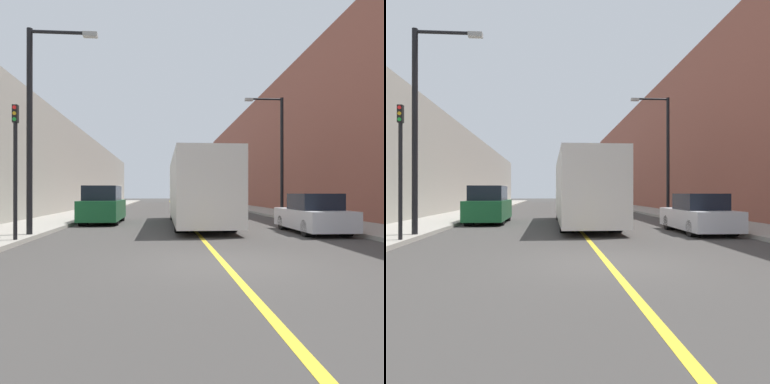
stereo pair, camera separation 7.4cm
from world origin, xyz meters
TOP-DOWN VIEW (x-y plane):
  - ground_plane at (0.00, 0.00)m, footprint 200.00×200.00m
  - sidewalk_left at (-7.28, 30.00)m, footprint 3.14×72.00m
  - sidewalk_right at (7.28, 30.00)m, footprint 3.14×72.00m
  - building_row_left at (-10.85, 30.00)m, footprint 4.00×72.00m
  - building_row_right at (10.85, 30.00)m, footprint 4.00×72.00m
  - road_center_line at (0.00, 30.00)m, footprint 0.16×72.00m
  - bus at (0.36, 10.08)m, footprint 2.52×11.18m
  - parked_suv_left at (-4.50, 11.54)m, footprint 1.90×4.75m
  - car_right_near at (4.61, 6.06)m, footprint 1.80×4.39m
  - street_lamp_left at (-5.80, 5.02)m, footprint 2.43×0.24m
  - street_lamp_right at (5.81, 14.22)m, footprint 2.43×0.24m
  - traffic_light at (-5.92, 3.49)m, footprint 0.16×0.18m

SIDE VIEW (x-z plane):
  - ground_plane at x=0.00m, z-range 0.00..0.00m
  - road_center_line at x=0.00m, z-range 0.00..0.01m
  - sidewalk_left at x=-7.28m, z-range 0.00..0.15m
  - sidewalk_right at x=7.28m, z-range 0.00..0.15m
  - car_right_near at x=4.61m, z-range -0.08..1.49m
  - parked_suv_left at x=-4.50m, z-range -0.08..1.89m
  - bus at x=0.36m, z-range 0.11..3.45m
  - traffic_light at x=-5.92m, z-range 0.34..4.50m
  - building_row_left at x=-10.85m, z-range 0.00..7.48m
  - street_lamp_left at x=-5.80m, z-range 0.66..7.86m
  - street_lamp_right at x=5.81m, z-range 0.66..8.01m
  - building_row_right at x=10.85m, z-range 0.00..11.85m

